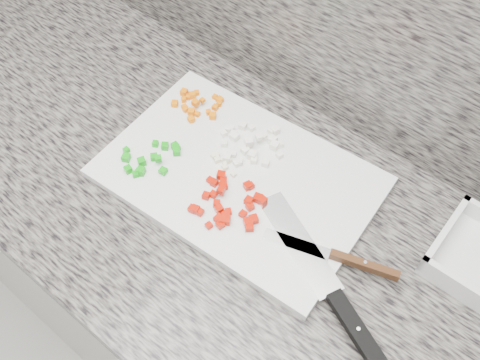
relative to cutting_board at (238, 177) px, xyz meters
name	(u,v)px	position (x,y,z in m)	size (l,w,h in m)	color
cabinet	(239,309)	(0.04, -0.05, -0.48)	(3.92, 0.62, 0.86)	silver
countertop	(239,215)	(0.04, -0.05, -0.03)	(3.96, 0.64, 0.04)	#615D55
cutting_board	(238,177)	(0.00, 0.00, 0.00)	(0.49, 0.33, 0.02)	silver
carrot_pile	(197,105)	(-0.17, 0.08, 0.01)	(0.11, 0.09, 0.02)	orange
onion_pile	(253,143)	(-0.02, 0.07, 0.02)	(0.13, 0.13, 0.02)	white
green_pepper_pile	(150,159)	(-0.15, -0.08, 0.02)	(0.10, 0.11, 0.02)	#0E9C0E
red_pepper_pile	(230,204)	(0.03, -0.06, 0.02)	(0.13, 0.12, 0.02)	#B31202
garlic_pile	(221,164)	(-0.04, -0.01, 0.01)	(0.07, 0.05, 0.01)	#F1E5BA
chef_knife	(336,299)	(0.28, -0.10, 0.01)	(0.33, 0.18, 0.02)	white
paring_knife	(346,259)	(0.25, -0.03, 0.01)	(0.23, 0.09, 0.02)	white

